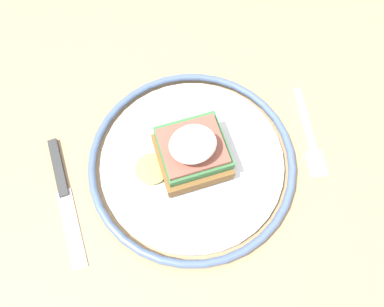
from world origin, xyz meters
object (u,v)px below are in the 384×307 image
Objects in this scene: plate at (192,162)px; sandwich at (192,151)px; knife at (63,190)px; fork at (309,135)px.

plate is 0.04m from sandwich.
plate reaches higher than knife.
plate is 0.17m from knife.
knife is (0.17, -0.01, -0.01)m from plate.
sandwich reaches higher than fork.
fork is at bearing 176.23° from knife.
sandwich is 0.67× the size of knife.
sandwich is at bearing 26.55° from plate.
sandwich is 0.85× the size of fork.
fork is at bearing 177.14° from sandwich.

